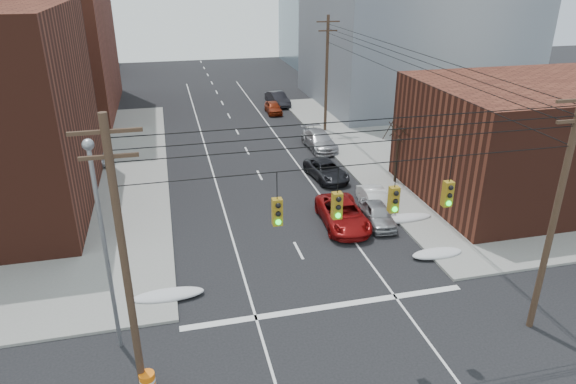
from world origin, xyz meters
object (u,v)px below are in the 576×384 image
parked_car_c (326,170)px  construction_barrel (148,384)px  lot_car_d (44,172)px  parked_car_a (377,214)px  parked_car_b (375,200)px  parked_car_e (273,107)px  red_pickup (343,214)px  parked_car_f (278,99)px  parked_car_d (319,140)px  lot_car_a (43,175)px  lot_car_b (85,158)px

parked_car_c → construction_barrel: bearing=-130.9°
lot_car_d → parked_car_a: bearing=-95.6°
parked_car_b → construction_barrel: 19.83m
parked_car_e → parked_car_a: bearing=-87.3°
red_pickup → parked_car_f: 30.93m
parked_car_d → parked_car_e: size_ratio=1.40×
lot_car_a → construction_barrel: (7.69, -22.91, -0.34)m
parked_car_e → parked_car_f: 3.54m
red_pickup → parked_car_b: size_ratio=1.36×
parked_car_c → parked_car_f: bearing=80.1°
red_pickup → lot_car_a: lot_car_a is taller
parked_car_d → lot_car_a: size_ratio=1.22×
red_pickup → parked_car_b: bearing=34.2°
parked_car_d → parked_car_a: bearing=-94.8°
parked_car_c → parked_car_e: bearing=83.1°
parked_car_c → lot_car_d: size_ratio=1.27×
parked_car_c → parked_car_f: (1.33, 23.12, 0.11)m
parked_car_f → parked_car_c: bearing=-101.3°
lot_car_a → lot_car_b: lot_car_a is taller
parked_car_c → lot_car_d: (-20.89, 4.46, 0.13)m
parked_car_d → parked_car_c: bearing=-104.5°
parked_car_c → parked_car_d: bearing=71.0°
lot_car_b → parked_car_c: bearing=-95.9°
parked_car_f → lot_car_b: bearing=-148.5°
parked_car_e → lot_car_d: 26.00m
parked_car_f → lot_car_b: size_ratio=1.04×
parked_car_a → parked_car_b: bearing=75.8°
parked_car_f → lot_car_a: size_ratio=1.08×
parked_car_d → construction_barrel: bearing=-121.3°
lot_car_b → construction_barrel: bearing=-154.1°
parked_car_b → parked_car_c: 6.17m
parked_car_c → lot_car_b: bearing=152.5°
parked_car_a → parked_car_e: parked_car_a is taller
parked_car_b → construction_barrel: bearing=-135.4°
parked_car_c → lot_car_a: 21.17m
parked_car_a → parked_car_c: bearing=100.5°
construction_barrel → parked_car_e: bearing=71.3°
parked_car_f → construction_barrel: size_ratio=4.55×
red_pickup → lot_car_d: size_ratio=1.46×
red_pickup → parked_car_a: 2.22m
parked_car_e → construction_barrel: 41.28m
parked_car_c → red_pickup: bearing=-106.7°
parked_car_b → construction_barrel: size_ratio=3.89×
lot_car_a → construction_barrel: lot_car_a is taller
lot_car_d → red_pickup: bearing=-97.6°
red_pickup → lot_car_a: (-19.49, 11.31, 0.11)m
lot_car_d → parked_car_f: bearing=-25.7°
lot_car_a → construction_barrel: size_ratio=4.23×
lot_car_b → construction_barrel: lot_car_b is taller
parked_car_b → parked_car_d: (0.00, 12.93, 0.11)m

